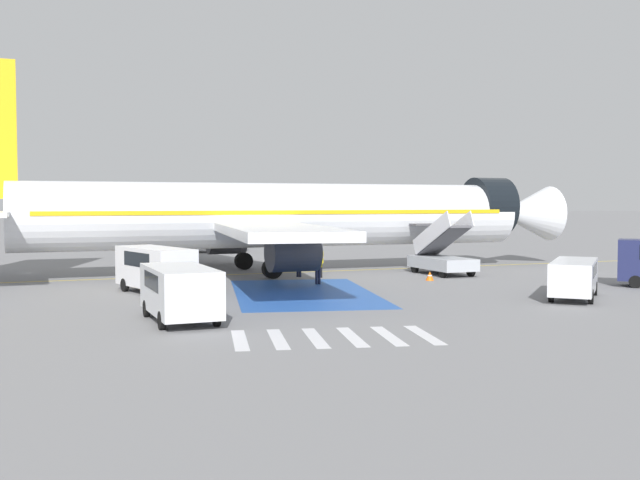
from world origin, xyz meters
TOP-DOWN VIEW (x-y plane):
  - ground_plane at (0.00, 0.00)m, footprint 600.00×600.00m
  - apron_leadline_yellow at (-0.52, 0.42)m, footprint 73.58×16.28m
  - apron_stand_patch_blue at (-0.52, -9.90)m, footprint 6.52×12.19m
  - apron_walkway_bar_0 at (-4.12, -21.73)m, footprint 0.44×3.60m
  - apron_walkway_bar_1 at (-2.92, -21.73)m, footprint 0.44×3.60m
  - apron_walkway_bar_2 at (-1.72, -21.73)m, footprint 0.44×3.60m
  - apron_walkway_bar_3 at (-0.52, -21.73)m, footprint 0.44×3.60m
  - apron_walkway_bar_4 at (0.68, -21.73)m, footprint 0.44×3.60m
  - apron_walkway_bar_5 at (1.88, -21.73)m, footprint 0.44×3.60m
  - airliner at (-1.19, 0.27)m, footprint 41.29×33.11m
  - boarding_stairs_forward at (8.85, -2.14)m, footprint 3.18×5.52m
  - fuel_tanker at (-6.24, 20.54)m, footprint 9.31×3.62m
  - service_van_1 at (-7.52, -9.07)m, footprint 4.11×5.50m
  - service_van_2 at (11.20, -13.88)m, footprint 4.27×5.42m
  - service_van_3 at (-6.09, -17.71)m, footprint 3.19×5.32m
  - ground_crew_0 at (0.71, -6.26)m, footprint 0.48×0.37m
  - ground_crew_1 at (1.33, -2.89)m, footprint 0.48×0.34m
  - ground_crew_2 at (0.20, -2.27)m, footprint 0.48×0.44m
  - ground_crew_3 at (-8.27, -4.53)m, footprint 0.44×0.24m
  - traffic_cone_0 at (7.13, -5.34)m, footprint 0.46×0.46m

SIDE VIEW (x-z plane):
  - ground_plane at x=0.00m, z-range 0.00..0.00m
  - apron_leadline_yellow at x=-0.52m, z-range 0.00..0.01m
  - apron_stand_patch_blue at x=-0.52m, z-range 0.00..0.01m
  - apron_walkway_bar_0 at x=-4.12m, z-range 0.00..0.01m
  - apron_walkway_bar_1 at x=-2.92m, z-range 0.00..0.01m
  - apron_walkway_bar_2 at x=-1.72m, z-range 0.00..0.01m
  - apron_walkway_bar_3 at x=-0.52m, z-range 0.00..0.01m
  - apron_walkway_bar_4 at x=0.68m, z-range 0.00..0.01m
  - apron_walkway_bar_5 at x=1.88m, z-range 0.00..0.01m
  - traffic_cone_0 at x=7.13m, z-range 0.00..0.51m
  - boarding_stairs_forward at x=8.85m, z-range -0.95..2.89m
  - ground_crew_3 at x=-8.27m, z-range 0.13..1.86m
  - ground_crew_1 at x=1.33m, z-range 0.13..1.87m
  - service_van_2 at x=11.20m, z-range 0.20..1.92m
  - ground_crew_0 at x=0.71m, z-range 0.15..2.00m
  - ground_crew_2 at x=0.20m, z-range 0.15..2.03m
  - service_van_3 at x=-6.09m, z-range 0.21..2.19m
  - service_van_1 at x=-7.52m, z-range 0.21..2.40m
  - fuel_tanker at x=-6.24m, z-range 0.02..3.50m
  - airliner at x=-1.19m, z-range -2.41..9.53m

